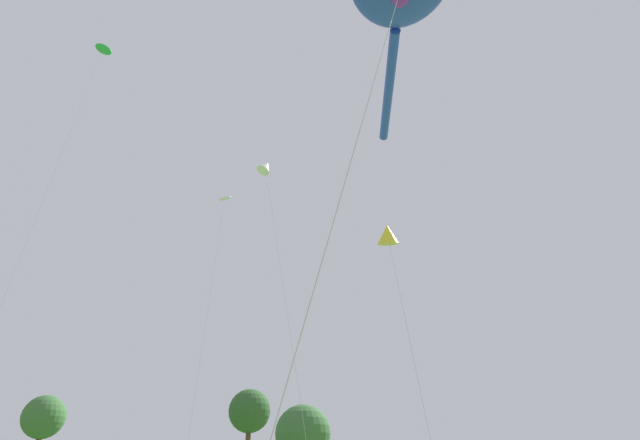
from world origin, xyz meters
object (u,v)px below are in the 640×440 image
(small_kite_streamer_purple, at_px, (388,235))
(small_kite_delta_white, at_px, (224,201))
(small_kite_stunt_black, at_px, (101,56))
(small_kite_box_yellow, at_px, (266,168))
(tree_oak_left, at_px, (250,412))
(tree_broad_distant, at_px, (44,418))
(tree_pine_center, at_px, (303,434))

(small_kite_streamer_purple, distance_m, small_kite_delta_white, 17.43)
(small_kite_stunt_black, bearing_deg, small_kite_streamer_purple, 130.85)
(small_kite_box_yellow, bearing_deg, small_kite_streamer_purple, 21.78)
(small_kite_delta_white, height_order, tree_oak_left, small_kite_delta_white)
(small_kite_delta_white, bearing_deg, small_kite_streamer_purple, -17.65)
(tree_broad_distant, relative_size, tree_oak_left, 0.96)
(tree_pine_center, bearing_deg, tree_oak_left, -128.04)
(tree_oak_left, bearing_deg, small_kite_streamer_purple, -97.11)
(tree_oak_left, bearing_deg, small_kite_box_yellow, -107.70)
(small_kite_box_yellow, relative_size, small_kite_delta_white, 0.97)
(small_kite_streamer_purple, height_order, small_kite_delta_white, small_kite_delta_white)
(small_kite_delta_white, xyz_separation_m, tree_pine_center, (22.72, 36.33, -13.89))
(small_kite_box_yellow, bearing_deg, small_kite_stunt_black, -96.30)
(small_kite_delta_white, bearing_deg, tree_pine_center, 111.67)
(small_kite_streamer_purple, bearing_deg, small_kite_box_yellow, -27.23)
(tree_pine_center, bearing_deg, small_kite_streamer_purple, -109.18)
(small_kite_streamer_purple, height_order, small_kite_box_yellow, small_kite_box_yellow)
(small_kite_streamer_purple, bearing_deg, tree_oak_left, -62.95)
(small_kite_stunt_black, distance_m, tree_oak_left, 36.98)
(tree_oak_left, distance_m, tree_pine_center, 22.00)
(tree_broad_distant, bearing_deg, small_kite_streamer_purple, -71.57)
(small_kite_streamer_purple, distance_m, tree_oak_left, 34.38)
(small_kite_stunt_black, height_order, small_kite_box_yellow, small_kite_stunt_black)
(small_kite_delta_white, bearing_deg, tree_oak_left, 117.94)
(tree_oak_left, bearing_deg, small_kite_stunt_black, -126.42)
(small_kite_streamer_purple, height_order, small_kite_stunt_black, small_kite_stunt_black)
(small_kite_streamer_purple, height_order, tree_broad_distant, small_kite_streamer_purple)
(small_kite_stunt_black, bearing_deg, small_kite_delta_white, -167.52)
(small_kite_box_yellow, relative_size, tree_broad_distant, 2.20)
(small_kite_box_yellow, bearing_deg, small_kite_delta_white, 179.82)
(small_kite_box_yellow, distance_m, tree_pine_center, 50.40)
(small_kite_stunt_black, distance_m, tree_broad_distant, 41.00)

